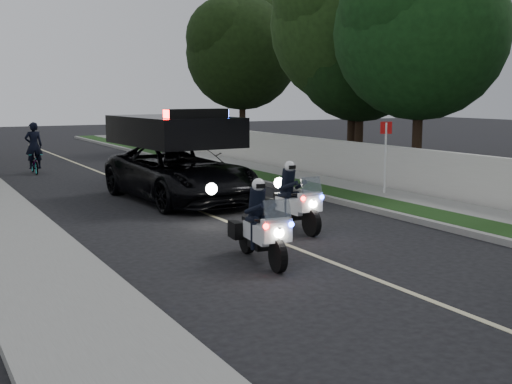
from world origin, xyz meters
The scene contains 17 objects.
ground centered at (0.00, 0.00, 0.00)m, with size 120.00×120.00×0.00m, color black.
curb_right centered at (4.10, 10.00, 0.07)m, with size 0.20×60.00×0.15m, color gray.
grass_verge centered at (4.80, 10.00, 0.08)m, with size 1.20×60.00×0.16m, color #193814.
sidewalk_right centered at (6.10, 10.00, 0.08)m, with size 1.40×60.00×0.16m, color gray.
property_wall centered at (7.10, 10.00, 0.75)m, with size 0.22×60.00×1.50m, color beige.
curb_left centered at (-4.10, 10.00, 0.07)m, with size 0.20×60.00×0.15m, color gray.
lane_marking centered at (0.00, 10.00, 0.00)m, with size 0.12×50.00×0.01m, color #BFB78C.
police_moto_left centered at (-1.17, 2.59, 0.00)m, with size 0.66×1.90×1.61m, color silver, non-canonical shape.
police_moto_right centered at (0.93, 4.86, 0.00)m, with size 0.67×1.93×1.64m, color silver, non-canonical shape.
police_suv centered at (0.18, 10.03, 0.00)m, with size 2.84×6.13×2.98m, color black.
bicycle centered at (-2.41, 19.26, 0.00)m, with size 0.54×1.55×0.81m, color black.
cyclist centered at (-2.41, 19.26, 0.00)m, with size 0.67×0.45×1.87m, color black.
sign_post centered at (6.00, 7.63, 0.00)m, with size 0.38×0.38×2.43m, color #A50B12, non-canonical shape.
tree_right_b centered at (9.44, 10.02, 0.00)m, with size 6.23×6.23×10.38m, color #153D14, non-canonical shape.
tree_right_c centered at (10.03, 14.24, 0.00)m, with size 5.63×5.63×9.38m, color black, non-canonical shape.
tree_right_d centered at (10.04, 14.78, 0.00)m, with size 7.09×7.09×11.82m, color #214115, non-canonical shape.
tree_right_e centered at (10.19, 25.31, 0.00)m, with size 6.36×6.36×10.59m, color black, non-canonical shape.
Camera 1 is at (-7.09, -8.09, 3.20)m, focal length 45.85 mm.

